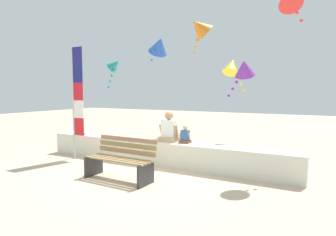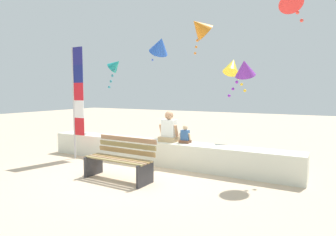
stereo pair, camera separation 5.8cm
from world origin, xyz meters
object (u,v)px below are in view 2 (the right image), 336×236
Objects in this scene: person_child at (185,136)px; kite_blue at (160,46)px; kite_purple at (245,68)px; kite_teal at (115,65)px; kite_yellow at (232,66)px; park_bench at (120,160)px; kite_orange at (200,27)px; flag_banner at (77,96)px; person_adult at (169,130)px.

kite_blue reaches higher than person_child.
kite_purple reaches higher than person_child.
kite_yellow is at bearing 16.05° from kite_teal.
kite_teal is (-2.20, 2.60, 2.29)m from park_bench.
person_child reaches higher than park_bench.
person_child is (0.77, 1.58, 0.36)m from park_bench.
kite_purple is (3.56, -1.71, -1.08)m from kite_blue.
kite_orange reaches higher than park_bench.
flag_banner is at bearing -154.92° from kite_purple.
kite_orange is at bearing 84.21° from park_bench.
person_adult is at bearing -55.95° from kite_blue.
kite_purple is (4.07, 0.24, -0.24)m from kite_teal.
kite_purple is (1.55, 1.26, 1.56)m from person_adult.
kite_blue reaches higher than flag_banner.
kite_teal is 4.09m from kite_purple.
kite_teal reaches higher than person_adult.
park_bench is 1.34× the size of kite_blue.
park_bench is 2.74m from flag_banner.
kite_blue is 1.08× the size of kite_yellow.
kite_purple is at bearing -54.12° from kite_yellow.
person_child is at bearing -77.09° from kite_orange.
kite_orange is (2.55, 2.49, 2.04)m from flag_banner.
kite_teal is 2.89m from kite_orange.
kite_teal is at bearing 157.93° from person_adult.
kite_purple is 2.09m from kite_orange.
flag_banner is at bearing -142.72° from kite_yellow.
kite_purple reaches higher than person_adult.
kite_yellow is 1.53m from kite_orange.
kite_orange reaches higher than person_child.
person_adult is 2.73m from flag_banner.
flag_banner is at bearing -165.71° from person_adult.
kite_yellow is at bearing -17.40° from kite_blue.
flag_banner is 1.92m from kite_teal.
person_child is 4.75m from kite_blue.
flag_banner is 4.11m from kite_orange.
kite_purple is (4.07, 1.91, 0.73)m from flag_banner.
kite_purple is at bearing 25.08° from flag_banner.
flag_banner reaches higher than person_child.
flag_banner is 3.00× the size of kite_teal.
park_bench is 5.78m from kite_blue.
kite_yellow is 1.05× the size of kite_teal.
kite_purple is at bearing 3.39° from kite_teal.
kite_blue is 1.09× the size of kite_purple.
park_bench is 4.82m from kite_orange.
kite_blue reaches higher than kite_purple.
person_child is (0.45, 0.00, -0.13)m from person_adult.
flag_banner is 2.63× the size of kite_blue.
kite_yellow is 1.01× the size of kite_purple.
flag_banner is at bearing -167.80° from person_child.
kite_orange is at bearing -168.89° from kite_yellow.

